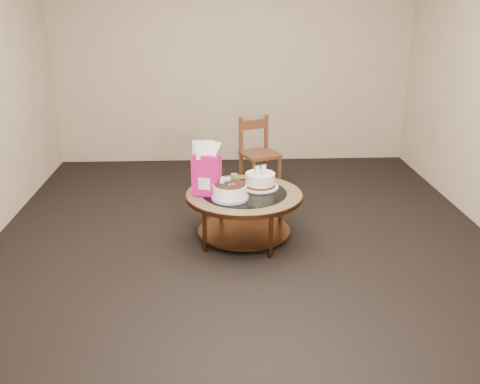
{
  "coord_description": "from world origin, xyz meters",
  "views": [
    {
      "loc": [
        -0.25,
        -4.33,
        2.07
      ],
      "look_at": [
        -0.04,
        0.02,
        0.46
      ],
      "focal_mm": 40.0,
      "sensor_mm": 36.0,
      "label": 1
    }
  ],
  "objects_px": {
    "gift_bag": "(206,169)",
    "cream_cake": "(260,181)",
    "coffee_table": "(244,201)",
    "decorated_cake": "(230,192)",
    "dining_chair": "(259,153)"
  },
  "relations": [
    {
      "from": "gift_bag",
      "to": "cream_cake",
      "type": "bearing_deg",
      "value": 36.04
    },
    {
      "from": "coffee_table",
      "to": "gift_bag",
      "type": "xyz_separation_m",
      "value": [
        -0.32,
        -0.03,
        0.31
      ]
    },
    {
      "from": "dining_chair",
      "to": "cream_cake",
      "type": "bearing_deg",
      "value": -116.86
    },
    {
      "from": "dining_chair",
      "to": "coffee_table",
      "type": "bearing_deg",
      "value": -122.48
    },
    {
      "from": "dining_chair",
      "to": "gift_bag",
      "type": "bearing_deg",
      "value": -134.21
    },
    {
      "from": "cream_cake",
      "to": "dining_chair",
      "type": "xyz_separation_m",
      "value": [
        0.09,
        1.28,
        -0.12
      ]
    },
    {
      "from": "cream_cake",
      "to": "dining_chair",
      "type": "relative_size",
      "value": 0.41
    },
    {
      "from": "coffee_table",
      "to": "cream_cake",
      "type": "bearing_deg",
      "value": 38.95
    },
    {
      "from": "coffee_table",
      "to": "decorated_cake",
      "type": "bearing_deg",
      "value": -132.27
    },
    {
      "from": "coffee_table",
      "to": "gift_bag",
      "type": "height_order",
      "value": "gift_bag"
    },
    {
      "from": "decorated_cake",
      "to": "cream_cake",
      "type": "distance_m",
      "value": 0.38
    },
    {
      "from": "cream_cake",
      "to": "gift_bag",
      "type": "xyz_separation_m",
      "value": [
        -0.47,
        -0.15,
        0.16
      ]
    },
    {
      "from": "decorated_cake",
      "to": "cream_cake",
      "type": "height_order",
      "value": "cream_cake"
    },
    {
      "from": "coffee_table",
      "to": "dining_chair",
      "type": "relative_size",
      "value": 1.27
    },
    {
      "from": "decorated_cake",
      "to": "gift_bag",
      "type": "relative_size",
      "value": 0.67
    }
  ]
}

